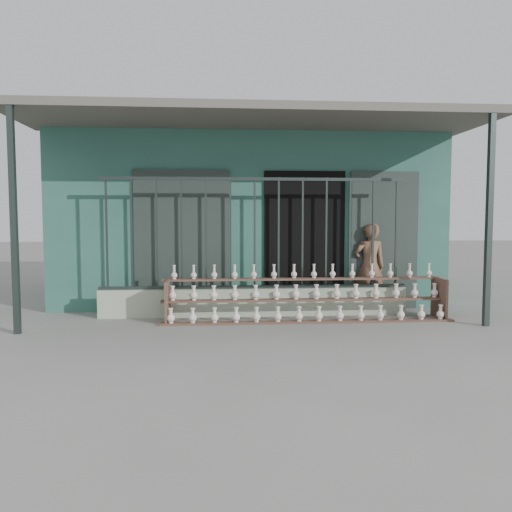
{
  "coord_description": "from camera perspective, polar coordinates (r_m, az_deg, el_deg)",
  "views": [
    {
      "loc": [
        -0.59,
        -6.75,
        1.56
      ],
      "look_at": [
        0.0,
        1.0,
        1.0
      ],
      "focal_mm": 35.0,
      "sensor_mm": 36.0,
      "label": 1
    }
  ],
  "objects": [
    {
      "name": "workshop_building",
      "position": [
        10.99,
        -1.26,
        4.44
      ],
      "size": [
        7.4,
        6.6,
        3.21
      ],
      "color": "#2B5C4F",
      "rests_on": "ground"
    },
    {
      "name": "parapet_wall",
      "position": [
        8.18,
        -0.16,
        -5.27
      ],
      "size": [
        5.0,
        0.2,
        0.45
      ],
      "primitive_type": "cube",
      "color": "#A7B69C",
      "rests_on": "ground"
    },
    {
      "name": "shelf_rack",
      "position": [
        7.84,
        5.78,
        -4.67
      ],
      "size": [
        4.5,
        0.68,
        0.85
      ],
      "color": "brown",
      "rests_on": "ground"
    },
    {
      "name": "elderly_woman",
      "position": [
        8.87,
        12.85,
        -1.2
      ],
      "size": [
        0.55,
        0.37,
        1.5
      ],
      "primitive_type": "imported",
      "rotation": [
        0.0,
        0.0,
        3.16
      ],
      "color": "brown",
      "rests_on": "ground"
    },
    {
      "name": "ground",
      "position": [
        6.95,
        0.63,
        -8.85
      ],
      "size": [
        60.0,
        60.0,
        0.0
      ],
      "primitive_type": "plane",
      "color": "slate"
    },
    {
      "name": "security_fence",
      "position": [
        8.07,
        -0.16,
        2.62
      ],
      "size": [
        5.0,
        0.04,
        1.8
      ],
      "color": "#283330",
      "rests_on": "parapet_wall"
    }
  ]
}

